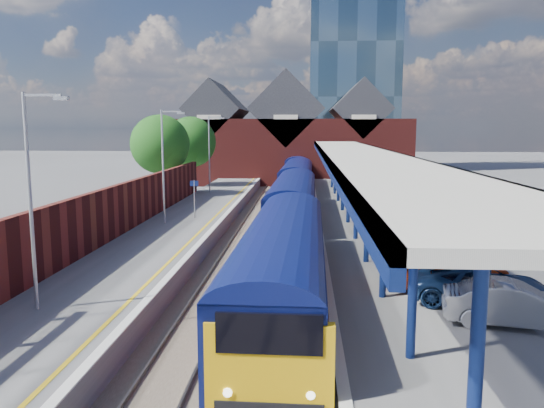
% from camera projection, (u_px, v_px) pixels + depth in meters
% --- Properties ---
extents(ground, '(240.00, 240.00, 0.00)m').
position_uv_depth(ground, '(275.00, 218.00, 40.85)').
color(ground, '#5B5B5E').
rests_on(ground, ground).
extents(ballast_bed, '(6.00, 76.00, 0.06)m').
position_uv_depth(ballast_bed, '(266.00, 247.00, 30.96)').
color(ballast_bed, '#473D33').
rests_on(ballast_bed, ground).
extents(rails, '(4.51, 76.00, 0.14)m').
position_uv_depth(rails, '(266.00, 245.00, 30.95)').
color(rails, slate).
rests_on(rails, ground).
extents(left_platform, '(5.00, 76.00, 1.00)m').
position_uv_depth(left_platform, '(173.00, 238.00, 31.23)').
color(left_platform, '#565659').
rests_on(left_platform, ground).
extents(right_platform, '(6.00, 76.00, 1.00)m').
position_uv_depth(right_platform, '(369.00, 240.00, 30.53)').
color(right_platform, '#565659').
rests_on(right_platform, ground).
extents(coping_left, '(0.30, 76.00, 0.05)m').
position_uv_depth(coping_left, '(212.00, 229.00, 31.01)').
color(coping_left, silver).
rests_on(coping_left, left_platform).
extents(coping_right, '(0.30, 76.00, 0.05)m').
position_uv_depth(coping_right, '(320.00, 231.00, 30.63)').
color(coping_right, silver).
rests_on(coping_right, right_platform).
extents(yellow_line, '(0.14, 76.00, 0.01)m').
position_uv_depth(yellow_line, '(202.00, 229.00, 31.05)').
color(yellow_line, yellow).
rests_on(yellow_line, left_platform).
extents(train, '(3.12, 65.95, 3.45)m').
position_uv_depth(train, '(295.00, 187.00, 43.76)').
color(train, '#0B134E').
rests_on(train, ground).
extents(canopy, '(4.50, 52.00, 4.48)m').
position_uv_depth(canopy, '(359.00, 156.00, 31.82)').
color(canopy, '#0E1D52').
rests_on(canopy, right_platform).
extents(lamp_post_b, '(1.48, 0.18, 7.00)m').
position_uv_depth(lamp_post_b, '(34.00, 188.00, 16.81)').
color(lamp_post_b, '#A5A8AA').
rests_on(lamp_post_b, left_platform).
extents(lamp_post_c, '(1.48, 0.18, 7.00)m').
position_uv_depth(lamp_post_c, '(165.00, 159.00, 32.62)').
color(lamp_post_c, '#A5A8AA').
rests_on(lamp_post_c, left_platform).
extents(lamp_post_d, '(1.48, 0.18, 7.00)m').
position_uv_depth(lamp_post_d, '(211.00, 149.00, 48.43)').
color(lamp_post_d, '#A5A8AA').
rests_on(lamp_post_d, left_platform).
extents(platform_sign, '(0.55, 0.08, 2.50)m').
position_uv_depth(platform_sign, '(194.00, 193.00, 34.84)').
color(platform_sign, '#A5A8AA').
rests_on(platform_sign, left_platform).
extents(brick_wall, '(0.35, 50.00, 3.86)m').
position_uv_depth(brick_wall, '(83.00, 224.00, 24.73)').
color(brick_wall, '#5B1A18').
rests_on(brick_wall, left_platform).
extents(station_building, '(30.00, 12.12, 13.78)m').
position_uv_depth(station_building, '(287.00, 140.00, 67.74)').
color(station_building, '#5B1A18').
rests_on(station_building, ground).
extents(glass_tower, '(14.20, 14.20, 40.30)m').
position_uv_depth(glass_tower, '(353.00, 46.00, 86.79)').
color(glass_tower, '#425F71').
rests_on(glass_tower, ground).
extents(tree_near, '(5.20, 5.20, 8.10)m').
position_uv_depth(tree_near, '(162.00, 146.00, 46.55)').
color(tree_near, '#382314').
rests_on(tree_near, ground).
extents(tree_far, '(5.20, 5.20, 8.10)m').
position_uv_depth(tree_far, '(192.00, 143.00, 54.40)').
color(tree_far, '#382314').
rests_on(tree_far, ground).
extents(parked_car_red, '(4.61, 2.27, 1.51)m').
position_uv_depth(parked_car_red, '(447.00, 268.00, 19.60)').
color(parked_car_red, '#982B0C').
rests_on(parked_car_red, right_platform).
extents(parked_car_silver, '(4.23, 2.17, 1.33)m').
position_uv_depth(parked_car_silver, '(513.00, 304.00, 15.85)').
color(parked_car_silver, '#98989C').
rests_on(parked_car_silver, right_platform).
extents(parked_car_dark, '(3.94, 1.63, 1.14)m').
position_uv_depth(parked_car_dark, '(410.00, 231.00, 27.56)').
color(parked_car_dark, black).
rests_on(parked_car_dark, right_platform).
extents(parked_car_blue, '(5.05, 3.20, 1.30)m').
position_uv_depth(parked_car_blue, '(483.00, 286.00, 17.75)').
color(parked_car_blue, navy).
rests_on(parked_car_blue, right_platform).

